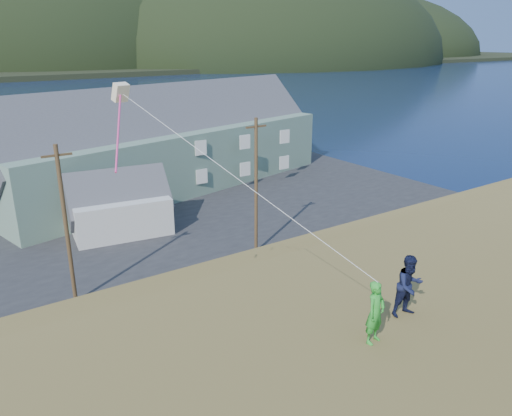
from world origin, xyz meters
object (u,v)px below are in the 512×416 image
(shed_white, at_px, (119,204))
(kite_flyer_green, at_px, (375,312))
(shed_palegreen_far, at_px, (13,167))
(lodge, at_px, (168,141))
(kite_flyer_navy, at_px, (409,286))

(shed_white, xyz_separation_m, kite_flyer_green, (-3.15, -29.16, 5.69))
(shed_white, distance_m, shed_palegreen_far, 15.94)
(lodge, height_order, shed_white, lodge)
(shed_palegreen_far, bearing_deg, kite_flyer_green, -88.68)
(kite_flyer_green, xyz_separation_m, kite_flyer_navy, (1.80, 0.40, 0.06))
(shed_white, height_order, kite_flyer_green, kite_flyer_green)
(shed_white, relative_size, kite_flyer_green, 4.84)
(kite_flyer_navy, bearing_deg, shed_white, 96.56)
(lodge, distance_m, shed_white, 13.27)
(kite_flyer_green, bearing_deg, kite_flyer_navy, 0.94)
(shed_palegreen_far, height_order, kite_flyer_green, kite_flyer_green)
(shed_white, distance_m, kite_flyer_green, 29.88)
(shed_white, bearing_deg, lodge, 55.67)
(shed_palegreen_far, xyz_separation_m, kite_flyer_green, (1.93, -44.26, 5.11))
(lodge, bearing_deg, shed_white, -145.43)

